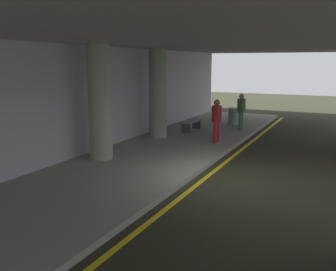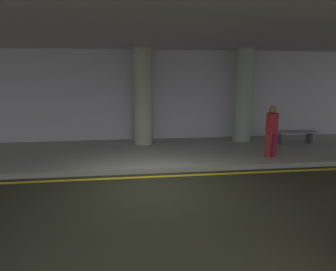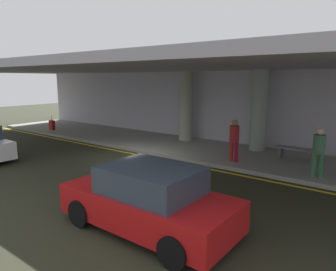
{
  "view_description": "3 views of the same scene",
  "coord_description": "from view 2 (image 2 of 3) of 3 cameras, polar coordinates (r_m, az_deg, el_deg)",
  "views": [
    {
      "loc": [
        -9.71,
        -2.79,
        3.23
      ],
      "look_at": [
        -0.02,
        1.92,
        1.12
      ],
      "focal_mm": 39.97,
      "sensor_mm": 36.0,
      "label": 1
    },
    {
      "loc": [
        -0.56,
        -7.35,
        2.77
      ],
      "look_at": [
        0.61,
        1.63,
        0.98
      ],
      "focal_mm": 32.49,
      "sensor_mm": 36.0,
      "label": 2
    },
    {
      "loc": [
        9.19,
        -9.28,
        3.4
      ],
      "look_at": [
        0.69,
        1.86,
        0.82
      ],
      "focal_mm": 33.05,
      "sensor_mm": 36.0,
      "label": 3
    }
  ],
  "objects": [
    {
      "name": "ground_plane",
      "position": [
        7.88,
        -2.92,
        -9.43
      ],
      "size": [
        60.0,
        60.0,
        0.0
      ],
      "primitive_type": "plane",
      "color": "#292B1D"
    },
    {
      "name": "sidewalk",
      "position": [
        10.81,
        -4.24,
        -3.3
      ],
      "size": [
        26.0,
        4.2,
        0.15
      ],
      "primitive_type": "cube",
      "color": "gray",
      "rests_on": "ground"
    },
    {
      "name": "lane_stripe_yellow",
      "position": [
        8.54,
        -3.3,
        -7.75
      ],
      "size": [
        26.0,
        0.14,
        0.01
      ],
      "primitive_type": "cube",
      "color": "yellow",
      "rests_on": "ground"
    },
    {
      "name": "support_column_far_left",
      "position": [
        11.74,
        -4.73,
        7.25
      ],
      "size": [
        0.74,
        0.74,
        3.65
      ],
      "primitive_type": "cylinder",
      "color": "gray",
      "rests_on": "sidewalk"
    },
    {
      "name": "support_column_left_mid",
      "position": [
        12.59,
        13.93,
        7.22
      ],
      "size": [
        0.74,
        0.74,
        3.65
      ],
      "primitive_type": "cylinder",
      "color": "gray",
      "rests_on": "sidewalk"
    },
    {
      "name": "ceiling_overhang",
      "position": [
        10.04,
        -4.4,
        17.89
      ],
      "size": [
        28.0,
        13.2,
        0.3
      ],
      "primitive_type": "cube",
      "color": "gray",
      "rests_on": "support_column_far_left"
    },
    {
      "name": "terminal_back_wall",
      "position": [
        12.75,
        -4.95,
        7.22
      ],
      "size": [
        26.0,
        0.3,
        3.8
      ],
      "primitive_type": "cube",
      "color": "#B2ACBB",
      "rests_on": "ground"
    },
    {
      "name": "traveler_with_luggage",
      "position": [
        10.37,
        18.92,
        1.36
      ],
      "size": [
        0.38,
        0.38,
        1.68
      ],
      "rotation": [
        0.0,
        0.0,
        1.66
      ],
      "color": "#A2221E",
      "rests_on": "sidewalk"
    },
    {
      "name": "bench_metal",
      "position": [
        12.95,
        22.77,
        0.2
      ],
      "size": [
        1.6,
        0.5,
        0.48
      ],
      "color": "slate",
      "rests_on": "sidewalk"
    }
  ]
}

